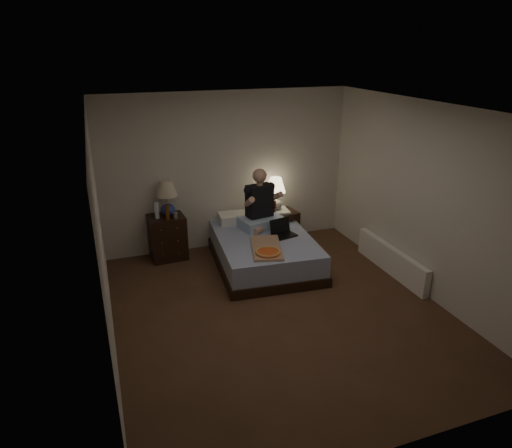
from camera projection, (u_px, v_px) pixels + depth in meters
name	position (u px, v px, depth m)	size (l,w,h in m)	color
floor	(280.00, 311.00, 5.75)	(4.00, 4.50, 0.00)	brown
ceiling	(284.00, 109.00, 4.83)	(4.00, 4.50, 0.00)	white
wall_back	(228.00, 171.00, 7.26)	(4.00, 2.50, 0.00)	beige
wall_front	(401.00, 323.00, 3.32)	(4.00, 2.50, 0.00)	beige
wall_left	(102.00, 242.00, 4.67)	(4.50, 2.50, 0.00)	beige
wall_right	(424.00, 200.00, 5.91)	(4.50, 2.50, 0.00)	beige
bed	(264.00, 251.00, 6.89)	(1.37, 1.82, 0.46)	#556AAB
nightstand_left	(167.00, 237.00, 7.09)	(0.53, 0.48, 0.69)	black
nightstand_right	(282.00, 228.00, 7.59)	(0.45, 0.40, 0.58)	black
lamp_left	(167.00, 198.00, 6.87)	(0.32, 0.32, 0.56)	navy
lamp_right	(276.00, 194.00, 7.41)	(0.32, 0.32, 0.56)	gray
water_bottle	(157.00, 210.00, 6.83)	(0.07, 0.07, 0.25)	silver
soda_can	(175.00, 216.00, 6.83)	(0.07, 0.07, 0.10)	#A0A19C
beer_bottle_left	(167.00, 213.00, 6.77)	(0.06, 0.06, 0.23)	#5D2E0D
beer_bottle_right	(274.00, 207.00, 7.33)	(0.06, 0.06, 0.23)	#51180B
person	(261.00, 199.00, 7.01)	(0.66, 0.52, 0.93)	black
laptop	(284.00, 229.00, 6.80)	(0.34, 0.28, 0.24)	black
pizza_box	(268.00, 253.00, 6.20)	(0.40, 0.76, 0.08)	tan
radiator	(391.00, 260.00, 6.65)	(0.10, 1.60, 0.40)	white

